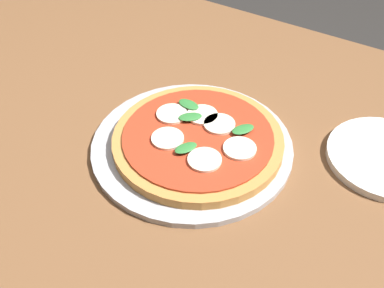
% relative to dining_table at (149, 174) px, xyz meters
% --- Properties ---
extents(dining_table, '(1.47, 1.11, 0.73)m').
position_rel_dining_table_xyz_m(dining_table, '(0.00, 0.00, 0.00)').
color(dining_table, brown).
rests_on(dining_table, ground_plane).
extents(serving_tray, '(0.36, 0.36, 0.01)m').
position_rel_dining_table_xyz_m(serving_tray, '(-0.08, -0.03, 0.09)').
color(serving_tray, '#B2B2B7').
rests_on(serving_tray, dining_table).
extents(pizza, '(0.30, 0.30, 0.03)m').
position_rel_dining_table_xyz_m(pizza, '(-0.09, -0.04, 0.11)').
color(pizza, '#C6843F').
rests_on(pizza, serving_tray).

